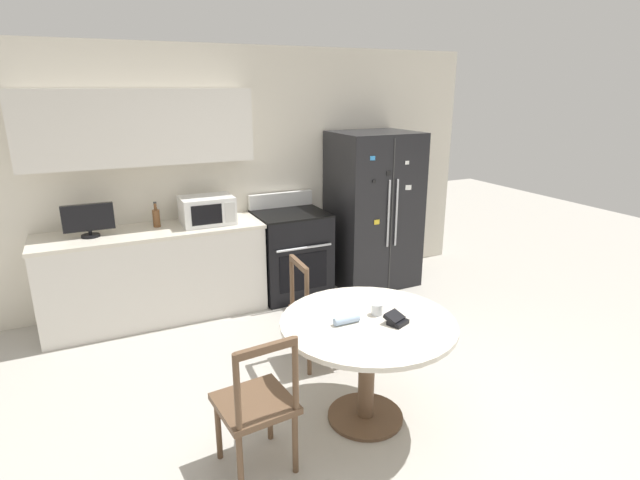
# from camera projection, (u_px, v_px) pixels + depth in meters

# --- Properties ---
(ground_plane) EXTENTS (14.00, 14.00, 0.00)m
(ground_plane) POSITION_uv_depth(u_px,v_px,m) (383.00, 414.00, 3.49)
(ground_plane) COLOR #B2ADA3
(back_wall) EXTENTS (5.20, 0.44, 2.60)m
(back_wall) POSITION_uv_depth(u_px,v_px,m) (229.00, 162.00, 5.18)
(back_wall) COLOR silver
(back_wall) RESTS_ON ground_plane
(kitchen_counter) EXTENTS (2.08, 0.64, 0.90)m
(kitchen_counter) POSITION_uv_depth(u_px,v_px,m) (156.00, 274.00, 4.85)
(kitchen_counter) COLOR silver
(kitchen_counter) RESTS_ON ground_plane
(refrigerator) EXTENTS (0.90, 0.78, 1.73)m
(refrigerator) POSITION_uv_depth(u_px,v_px,m) (373.00, 209.00, 5.64)
(refrigerator) COLOR black
(refrigerator) RESTS_ON ground_plane
(oven_range) EXTENTS (0.73, 0.68, 1.08)m
(oven_range) POSITION_uv_depth(u_px,v_px,m) (291.00, 253.00, 5.41)
(oven_range) COLOR black
(oven_range) RESTS_ON ground_plane
(microwave) EXTENTS (0.50, 0.37, 0.27)m
(microwave) POSITION_uv_depth(u_px,v_px,m) (207.00, 210.00, 4.89)
(microwave) COLOR white
(microwave) RESTS_ON kitchen_counter
(countertop_tv) EXTENTS (0.43, 0.16, 0.30)m
(countertop_tv) POSITION_uv_depth(u_px,v_px,m) (88.00, 219.00, 4.44)
(countertop_tv) COLOR black
(countertop_tv) RESTS_ON kitchen_counter
(counter_bottle) EXTENTS (0.07, 0.07, 0.24)m
(counter_bottle) POSITION_uv_depth(u_px,v_px,m) (156.00, 217.00, 4.79)
(counter_bottle) COLOR brown
(counter_bottle) RESTS_ON kitchen_counter
(dining_table) EXTENTS (1.15, 1.15, 0.74)m
(dining_table) POSITION_uv_depth(u_px,v_px,m) (367.00, 341.00, 3.29)
(dining_table) COLOR beige
(dining_table) RESTS_ON ground_plane
(dining_chair_left) EXTENTS (0.46, 0.46, 0.90)m
(dining_chair_left) POSITION_uv_depth(u_px,v_px,m) (257.00, 405.00, 2.88)
(dining_chair_left) COLOR brown
(dining_chair_left) RESTS_ON ground_plane
(dining_chair_far) EXTENTS (0.44, 0.44, 0.90)m
(dining_chair_far) POSITION_uv_depth(u_px,v_px,m) (318.00, 313.00, 4.06)
(dining_chair_far) COLOR brown
(dining_chair_far) RESTS_ON ground_plane
(candle_glass) EXTENTS (0.08, 0.08, 0.08)m
(candle_glass) POSITION_uv_depth(u_px,v_px,m) (377.00, 310.00, 3.32)
(candle_glass) COLOR silver
(candle_glass) RESTS_ON dining_table
(folded_napkin) EXTENTS (0.17, 0.05, 0.05)m
(folded_napkin) POSITION_uv_depth(u_px,v_px,m) (347.00, 320.00, 3.19)
(folded_napkin) COLOR #A3BCDB
(folded_napkin) RESTS_ON dining_table
(wallet) EXTENTS (0.16, 0.16, 0.07)m
(wallet) POSITION_uv_depth(u_px,v_px,m) (396.00, 320.00, 3.19)
(wallet) COLOR black
(wallet) RESTS_ON dining_table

